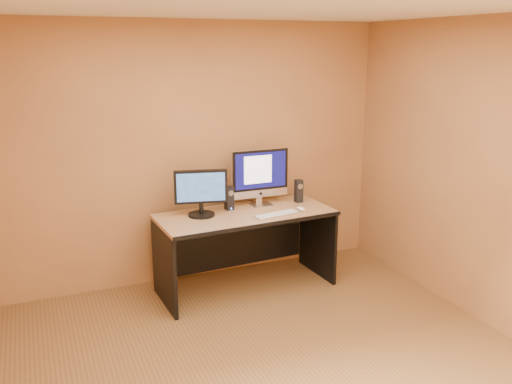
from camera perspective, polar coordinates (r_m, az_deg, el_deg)
floor at (r=4.22m, az=2.41°, el=-18.66°), size 4.00×4.00×0.00m
walls at (r=3.66m, az=2.63°, el=-1.49°), size 4.00×4.00×2.60m
ceiling at (r=3.52m, az=2.90°, el=19.23°), size 4.00×4.00×0.00m
desk at (r=5.37m, az=-1.08°, el=-6.22°), size 1.74×0.83×0.79m
imac at (r=5.43m, az=0.53°, el=1.58°), size 0.61×0.23×0.58m
second_monitor at (r=5.12m, az=-5.82°, el=-0.12°), size 0.55×0.36×0.45m
speaker_left at (r=5.33m, az=-2.85°, el=-0.64°), size 0.08×0.09×0.23m
speaker_right at (r=5.60m, az=4.51°, el=0.10°), size 0.08×0.08×0.23m
keyboard at (r=5.17m, az=2.22°, el=-2.36°), size 0.47×0.19×0.02m
mouse at (r=5.33m, az=4.76°, el=-1.76°), size 0.08×0.12×0.04m
cable_a at (r=5.58m, az=0.74°, el=-1.12°), size 0.07×0.23×0.01m
cable_b at (r=5.60m, az=-0.39°, el=-1.05°), size 0.06×0.19×0.01m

